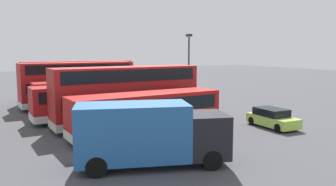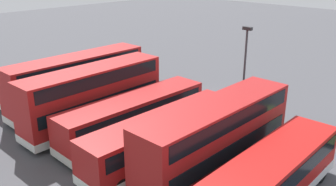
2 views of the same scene
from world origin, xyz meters
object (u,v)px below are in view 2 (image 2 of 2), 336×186
object	(u,v)px
bus_double_decker_second	(216,138)
lamp_post_tall	(245,66)
bus_single_deck_fourth	(134,115)
waste_bin_yellow	(189,84)
bus_double_decker_sixth	(78,81)
bus_single_deck_near_end	(272,177)
bus_single_deck_seventh	(54,81)
bus_double_decker_fifth	(94,95)
bus_single_deck_third	(164,136)

from	to	relation	value
bus_double_decker_second	lamp_post_tall	xyz separation A→B (m)	(3.50, -7.96, 1.87)
bus_single_deck_fourth	waste_bin_yellow	xyz separation A→B (m)	(3.98, -10.34, -1.15)
bus_double_decker_second	bus_single_deck_fourth	size ratio (longest dim) A/B	0.96
bus_double_decker_second	bus_single_deck_fourth	world-z (taller)	bus_double_decker_second
bus_double_decker_sixth	bus_double_decker_second	bearing A→B (deg)	178.84
bus_single_deck_near_end	lamp_post_tall	size ratio (longest dim) A/B	1.46
bus_single_deck_seventh	bus_double_decker_fifth	bearing A→B (deg)	172.71
bus_single_deck_near_end	lamp_post_tall	xyz separation A→B (m)	(7.16, -8.10, 2.70)
bus_single_deck_seventh	lamp_post_tall	xyz separation A→B (m)	(-14.81, -7.77, 2.70)
bus_double_decker_second	bus_double_decker_sixth	size ratio (longest dim) A/B	0.94
bus_double_decker_fifth	bus_double_decker_sixth	world-z (taller)	same
lamp_post_tall	waste_bin_yellow	size ratio (longest dim) A/B	7.69
lamp_post_tall	bus_single_deck_third	bearing A→B (deg)	90.19
bus_single_deck_near_end	waste_bin_yellow	xyz separation A→B (m)	(14.87, -10.59, -1.15)
bus_double_decker_fifth	lamp_post_tall	size ratio (longest dim) A/B	1.56
bus_double_decker_second	bus_single_deck_third	size ratio (longest dim) A/B	0.98
bus_single_deck_near_end	bus_double_decker_second	bearing A→B (deg)	-2.22
bus_single_deck_fourth	waste_bin_yellow	bearing A→B (deg)	-68.96
bus_single_deck_third	bus_single_deck_fourth	distance (m)	3.85
bus_single_deck_near_end	bus_single_deck_seventh	distance (m)	21.98
bus_single_deck_third	waste_bin_yellow	xyz separation A→B (m)	(7.74, -11.16, -1.15)
bus_double_decker_sixth	waste_bin_yellow	world-z (taller)	bus_double_decker_sixth
bus_single_deck_third	bus_single_deck_seventh	world-z (taller)	same
bus_double_decker_second	bus_single_deck_third	world-z (taller)	bus_double_decker_second
bus_double_decker_second	bus_single_deck_third	distance (m)	3.63
bus_single_deck_third	bus_single_deck_near_end	bearing A→B (deg)	-175.47
bus_single_deck_fourth	bus_single_deck_seventh	xyz separation A→B (m)	(11.08, -0.08, -0.00)
bus_single_deck_seventh	lamp_post_tall	distance (m)	16.94
bus_single_deck_seventh	lamp_post_tall	size ratio (longest dim) A/B	1.40
bus_single_deck_fourth	lamp_post_tall	world-z (taller)	lamp_post_tall
lamp_post_tall	waste_bin_yellow	world-z (taller)	lamp_post_tall
bus_single_deck_near_end	bus_double_decker_second	distance (m)	3.76
bus_single_deck_fourth	bus_single_deck_seventh	world-z (taller)	same
bus_single_deck_seventh	waste_bin_yellow	xyz separation A→B (m)	(-7.10, -10.26, -1.14)
bus_double_decker_second	bus_double_decker_sixth	world-z (taller)	same
bus_single_deck_third	bus_single_deck_fourth	bearing A→B (deg)	-12.22
waste_bin_yellow	bus_single_deck_third	bearing A→B (deg)	124.74
bus_single_deck_third	lamp_post_tall	distance (m)	9.08
bus_single_deck_fourth	bus_double_decker_fifth	world-z (taller)	bus_double_decker_fifth
bus_double_decker_fifth	bus_single_deck_fourth	bearing A→B (deg)	-165.64
bus_double_decker_second	bus_single_deck_fourth	distance (m)	7.28
bus_double_decker_second	bus_single_deck_third	bearing A→B (deg)	11.54
bus_double_decker_fifth	bus_double_decker_sixth	size ratio (longest dim) A/B	0.94
bus_double_decker_fifth	bus_single_deck_near_end	bearing A→B (deg)	-177.45
bus_double_decker_sixth	waste_bin_yellow	size ratio (longest dim) A/B	12.71
bus_single_deck_near_end	bus_single_deck_third	distance (m)	7.16
bus_single_deck_fourth	bus_double_decker_fifth	distance (m)	3.68
bus_double_decker_fifth	bus_single_deck_seventh	bearing A→B (deg)	-7.29
bus_double_decker_sixth	waste_bin_yellow	distance (m)	10.86
bus_single_deck_third	lamp_post_tall	world-z (taller)	lamp_post_tall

